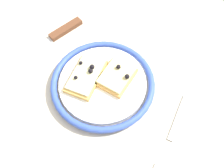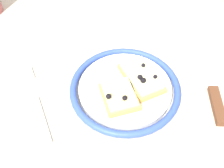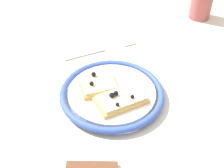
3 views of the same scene
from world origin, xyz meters
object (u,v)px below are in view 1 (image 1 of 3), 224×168
object	(u,v)px
dining_table	(105,118)
pizza_slice_far	(86,75)
plate	(103,84)
knife	(55,36)
fork	(171,137)
pizza_slice_near	(117,76)

from	to	relation	value
dining_table	pizza_slice_far	bearing A→B (deg)	-9.48
dining_table	plate	bearing A→B (deg)	-39.99
pizza_slice_far	knife	world-z (taller)	pizza_slice_far
pizza_slice_far	fork	size ratio (longest dim) A/B	0.62
pizza_slice_far	fork	bearing A→B (deg)	-170.30
plate	fork	world-z (taller)	plate
dining_table	plate	xyz separation A→B (m)	(0.03, -0.03, 0.08)
knife	dining_table	bearing A→B (deg)	170.19
plate	fork	xyz separation A→B (m)	(-0.18, -0.02, -0.01)
plate	pizza_slice_near	distance (m)	0.03
pizza_slice_far	fork	xyz separation A→B (m)	(-0.22, -0.04, -0.02)
dining_table	plate	distance (m)	0.09
knife	fork	size ratio (longest dim) A/B	1.25
plate	pizza_slice_far	bearing A→B (deg)	26.92
dining_table	fork	distance (m)	0.17
fork	pizza_slice_far	bearing A→B (deg)	9.70
pizza_slice_near	plate	bearing A→B (deg)	65.41
knife	plate	bearing A→B (deg)	177.23
pizza_slice_near	dining_table	bearing A→B (deg)	110.08
fork	dining_table	bearing A→B (deg)	18.16
plate	knife	xyz separation A→B (m)	(0.18, -0.01, -0.01)
pizza_slice_near	pizza_slice_far	distance (m)	0.07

